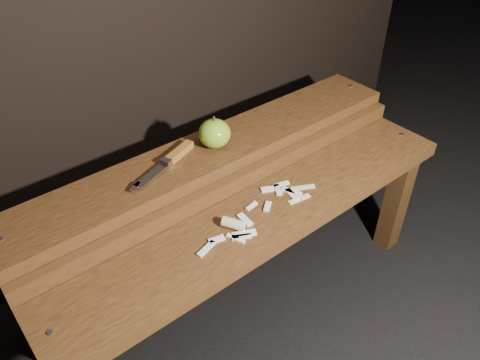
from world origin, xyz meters
TOP-DOWN VIEW (x-y plane):
  - ground at (0.00, 0.00)m, footprint 60.00×60.00m
  - bench_front_tier at (0.00, -0.06)m, footprint 1.20×0.20m
  - bench_rear_tier at (0.00, 0.17)m, footprint 1.20×0.21m
  - apple at (0.00, 0.17)m, footprint 0.09×0.09m
  - knife at (-0.12, 0.18)m, footprint 0.23×0.10m
  - apple_scraps at (-0.05, -0.05)m, footprint 0.39×0.13m

SIDE VIEW (x-z plane):
  - ground at x=0.00m, z-range 0.00..0.00m
  - bench_front_tier at x=0.00m, z-range 0.14..0.56m
  - bench_rear_tier at x=0.00m, z-range 0.16..0.67m
  - apple_scraps at x=-0.05m, z-range 0.41..0.44m
  - knife at x=-0.12m, z-range 0.50..0.52m
  - apple at x=0.00m, z-range 0.49..0.58m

